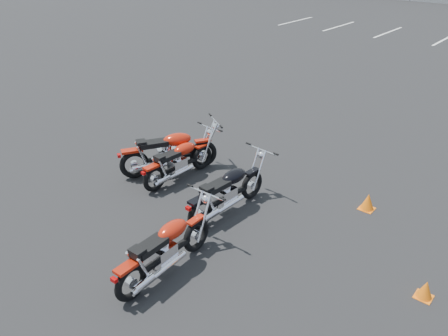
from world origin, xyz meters
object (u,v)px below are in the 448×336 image
Objects in this scene: motorcycle_third_red at (179,161)px; motorcycle_rear_red at (165,249)px; motorcycle_front_red at (169,152)px; motorcycle_second_black at (227,191)px.

motorcycle_rear_red is (1.96, -2.25, 0.02)m from motorcycle_third_red.
motorcycle_front_red reaches higher than motorcycle_third_red.
motorcycle_second_black is 1.05× the size of motorcycle_third_red.
motorcycle_second_black is at bearing 100.56° from motorcycle_rear_red.
motorcycle_rear_red is (0.36, -1.92, -0.00)m from motorcycle_second_black.
motorcycle_second_black is 1.00× the size of motorcycle_rear_red.
motorcycle_front_red is 3.32m from motorcycle_rear_red.
motorcycle_front_red is 2.05m from motorcycle_second_black.
motorcycle_rear_red is at bearing -48.86° from motorcycle_third_red.
motorcycle_front_red is at bearing 167.22° from motorcycle_third_red.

